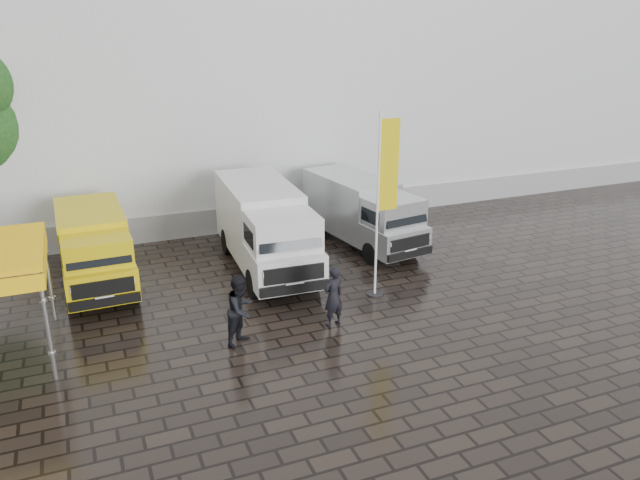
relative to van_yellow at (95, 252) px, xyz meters
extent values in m
plane|color=black|center=(6.89, -4.36, -1.17)|extent=(120.00, 120.00, 0.00)
cube|color=silver|center=(8.89, 11.64, 4.83)|extent=(44.00, 16.00, 12.00)
cube|color=gray|center=(8.89, 3.59, -0.67)|extent=(44.00, 0.15, 1.00)
cylinder|color=silver|center=(-1.28, -1.93, 0.17)|extent=(0.10, 0.10, 2.68)
cylinder|color=silver|center=(-1.28, -5.16, 0.17)|extent=(0.10, 0.10, 2.68)
cylinder|color=black|center=(7.74, -3.78, -1.15)|extent=(0.50, 0.50, 0.04)
cylinder|color=white|center=(7.74, -3.78, 1.60)|extent=(0.07, 0.07, 5.53)
cube|color=#DABD0B|center=(8.07, -3.78, 2.81)|extent=(0.60, 0.03, 2.65)
cube|color=black|center=(11.02, 3.05, -0.69)|extent=(0.66, 0.66, 0.95)
imported|color=black|center=(5.77, -5.15, -0.29)|extent=(0.73, 0.59, 1.74)
imported|color=black|center=(3.22, -5.13, -0.23)|extent=(1.15, 1.13, 1.87)
camera|label=1|loc=(-0.29, -19.16, 6.82)|focal=35.00mm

